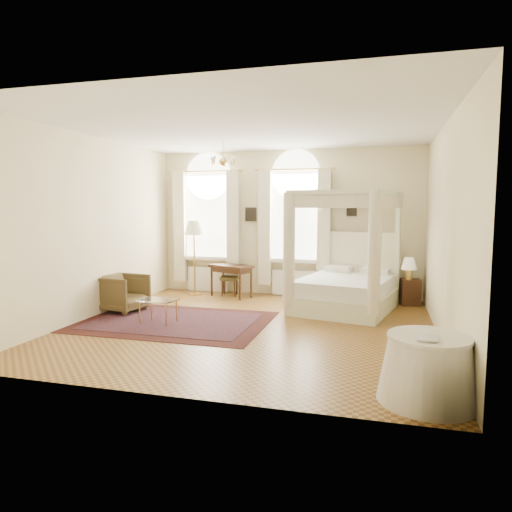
{
  "coord_description": "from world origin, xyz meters",
  "views": [
    {
      "loc": [
        2.08,
        -7.26,
        1.99
      ],
      "look_at": [
        -0.02,
        0.4,
        1.16
      ],
      "focal_mm": 32.0,
      "sensor_mm": 36.0,
      "label": 1
    }
  ],
  "objects": [
    {
      "name": "chandelier",
      "position": [
        -0.9,
        1.2,
        2.91
      ],
      "size": [
        0.51,
        0.45,
        0.5
      ],
      "color": "#C09140",
      "rests_on": "room_walls"
    },
    {
      "name": "book",
      "position": [
        2.45,
        -2.56,
        0.71
      ],
      "size": [
        0.21,
        0.27,
        0.02
      ],
      "primitive_type": "imported",
      "rotation": [
        0.0,
        0.0,
        -0.04
      ],
      "color": "black",
      "rests_on": "side_table"
    },
    {
      "name": "stool",
      "position": [
        -1.23,
        2.52,
        0.37
      ],
      "size": [
        0.43,
        0.43,
        0.44
      ],
      "color": "#443C1D",
      "rests_on": "ground"
    },
    {
      "name": "side_table",
      "position": [
        2.59,
        -2.4,
        0.34
      ],
      "size": [
        1.02,
        1.02,
        0.7
      ],
      "color": "white",
      "rests_on": "ground"
    },
    {
      "name": "laptop",
      "position": [
        -0.92,
        2.4,
        0.74
      ],
      "size": [
        0.31,
        0.21,
        0.02
      ],
      "primitive_type": "imported",
      "rotation": [
        0.0,
        0.0,
        3.21
      ],
      "color": "black",
      "rests_on": "writing_desk"
    },
    {
      "name": "room_walls",
      "position": [
        0.0,
        0.0,
        1.98
      ],
      "size": [
        6.0,
        6.0,
        6.0
      ],
      "color": "#FFECC2",
      "rests_on": "ground"
    },
    {
      "name": "oriental_rug",
      "position": [
        -1.41,
        -0.05,
        0.01
      ],
      "size": [
        3.32,
        2.38,
        0.01
      ],
      "color": "#3A110E",
      "rests_on": "ground"
    },
    {
      "name": "ground",
      "position": [
        0.0,
        0.0,
        0.0
      ],
      "size": [
        6.0,
        6.0,
        0.0
      ],
      "primitive_type": "plane",
      "color": "olive",
      "rests_on": "ground"
    },
    {
      "name": "nightstand",
      "position": [
        2.7,
        2.53,
        0.27
      ],
      "size": [
        0.43,
        0.41,
        0.54
      ],
      "primitive_type": "cube",
      "rotation": [
        0.0,
        0.0,
        0.19
      ],
      "color": "#381F0F",
      "rests_on": "ground"
    },
    {
      "name": "canopy_bed",
      "position": [
        1.43,
        1.71,
        0.53
      ],
      "size": [
        2.15,
        2.45,
        2.32
      ],
      "color": "beige",
      "rests_on": "ground"
    },
    {
      "name": "coffee_table",
      "position": [
        -1.62,
        -0.19,
        0.38
      ],
      "size": [
        0.65,
        0.49,
        0.42
      ],
      "color": "silver",
      "rests_on": "ground"
    },
    {
      "name": "wall_pictures",
      "position": [
        0.09,
        2.97,
        1.89
      ],
      "size": [
        2.54,
        0.03,
        0.39
      ],
      "color": "black",
      "rests_on": "room_walls"
    },
    {
      "name": "window_left",
      "position": [
        -1.9,
        2.87,
        1.49
      ],
      "size": [
        1.62,
        0.27,
        3.29
      ],
      "color": "white",
      "rests_on": "room_walls"
    },
    {
      "name": "window_right",
      "position": [
        0.2,
        2.87,
        1.49
      ],
      "size": [
        1.62,
        0.27,
        3.29
      ],
      "color": "white",
      "rests_on": "room_walls"
    },
    {
      "name": "writing_desk",
      "position": [
        -1.15,
        2.4,
        0.62
      ],
      "size": [
        1.09,
        0.85,
        0.72
      ],
      "color": "#381F0F",
      "rests_on": "ground"
    },
    {
      "name": "nightstand_lamp",
      "position": [
        2.65,
        2.46,
        0.84
      ],
      "size": [
        0.31,
        0.31,
        0.46
      ],
      "color": "#C09140",
      "rests_on": "nightstand"
    },
    {
      "name": "floor_lamp",
      "position": [
        -2.04,
        2.4,
        1.46
      ],
      "size": [
        0.44,
        0.44,
        1.71
      ],
      "color": "#C09140",
      "rests_on": "ground"
    },
    {
      "name": "armchair",
      "position": [
        -2.7,
        0.44,
        0.36
      ],
      "size": [
        0.89,
        0.87,
        0.72
      ],
      "primitive_type": "imported",
      "rotation": [
        0.0,
        0.0,
        1.43
      ],
      "color": "#4C3C20",
      "rests_on": "ground"
    }
  ]
}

